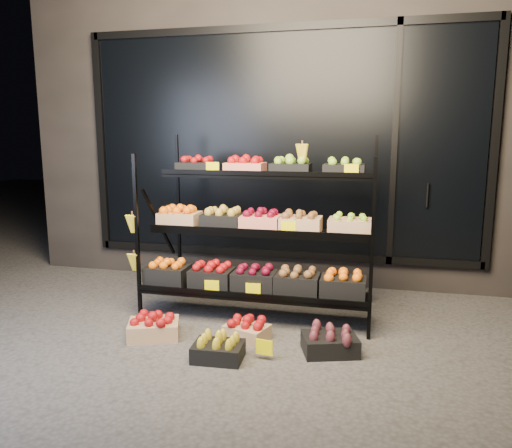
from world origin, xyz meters
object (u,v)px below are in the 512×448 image
(display_rack, at_px, (258,230))
(floor_crate_left, at_px, (154,326))
(floor_crate_midleft, at_px, (218,348))
(floor_crate_midright, at_px, (247,329))

(display_rack, distance_m, floor_crate_left, 1.27)
(display_rack, xyz_separation_m, floor_crate_midleft, (-0.05, -1.07, -0.70))
(floor_crate_left, xyz_separation_m, floor_crate_midleft, (0.65, -0.27, -0.01))
(display_rack, relative_size, floor_crate_midleft, 5.69)
(display_rack, height_order, floor_crate_left, display_rack)
(floor_crate_left, distance_m, floor_crate_midright, 0.77)
(floor_crate_left, height_order, floor_crate_midleft, floor_crate_left)
(display_rack, bearing_deg, floor_crate_midleft, -92.91)
(display_rack, xyz_separation_m, floor_crate_left, (-0.70, -0.80, -0.69))
(floor_crate_midright, bearing_deg, floor_crate_left, -151.10)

